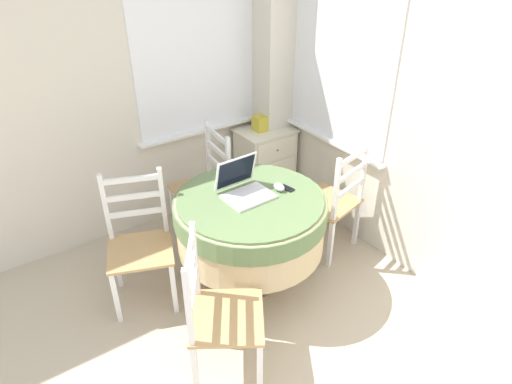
# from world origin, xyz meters

# --- Properties ---
(corner_room_shell) EXTENTS (4.20, 4.49, 2.55)m
(corner_room_shell) POSITION_xyz_m (1.08, 1.65, 1.28)
(corner_room_shell) COLOR beige
(corner_room_shell) RESTS_ON ground_plane
(round_dining_table) EXTENTS (1.06, 1.06, 0.76)m
(round_dining_table) POSITION_xyz_m (0.83, 1.43, 0.59)
(round_dining_table) COLOR #4C3D2D
(round_dining_table) RESTS_ON ground_plane
(laptop) EXTENTS (0.33, 0.32, 0.25)m
(laptop) POSITION_xyz_m (0.83, 1.49, 0.82)
(laptop) COLOR white
(laptop) RESTS_ON round_dining_table
(computer_mouse) EXTENTS (0.06, 0.10, 0.05)m
(computer_mouse) POSITION_xyz_m (1.06, 1.40, 0.79)
(computer_mouse) COLOR silver
(computer_mouse) RESTS_ON round_dining_table
(cell_phone) EXTENTS (0.07, 0.11, 0.01)m
(cell_phone) POSITION_xyz_m (1.11, 1.38, 0.77)
(cell_phone) COLOR black
(cell_phone) RESTS_ON round_dining_table
(dining_chair_near_back_window) EXTENTS (0.45, 0.47, 0.96)m
(dining_chair_near_back_window) POSITION_xyz_m (0.89, 2.19, 0.46)
(dining_chair_near_back_window) COLOR tan
(dining_chair_near_back_window) RESTS_ON ground_plane
(dining_chair_near_right_window) EXTENTS (0.52, 0.50, 0.96)m
(dining_chair_near_right_window) POSITION_xyz_m (1.61, 1.42, 0.46)
(dining_chair_near_right_window) COLOR tan
(dining_chair_near_right_window) RESTS_ON ground_plane
(dining_chair_camera_near) EXTENTS (0.58, 0.59, 0.96)m
(dining_chair_camera_near) POSITION_xyz_m (0.26, 0.90, 0.46)
(dining_chair_camera_near) COLOR tan
(dining_chair_camera_near) RESTS_ON ground_plane
(dining_chair_left_flank) EXTENTS (0.55, 0.54, 0.96)m
(dining_chair_left_flank) POSITION_xyz_m (0.14, 1.77, 0.46)
(dining_chair_left_flank) COLOR tan
(dining_chair_left_flank) RESTS_ON ground_plane
(corner_cabinet) EXTENTS (0.50, 0.40, 0.71)m
(corner_cabinet) POSITION_xyz_m (1.66, 2.41, 0.36)
(corner_cabinet) COLOR silver
(corner_cabinet) RESTS_ON ground_plane
(storage_box) EXTENTS (0.17, 0.12, 0.14)m
(storage_box) POSITION_xyz_m (1.64, 2.42, 0.78)
(storage_box) COLOR gold
(storage_box) RESTS_ON corner_cabinet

